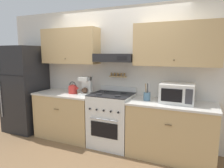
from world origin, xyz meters
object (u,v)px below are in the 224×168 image
Objects in this scene: stove_range at (112,119)px; utensil_crock at (147,96)px; tea_kettle at (73,89)px; coffee_maker at (86,86)px; refrigerator at (25,89)px; microwave at (177,93)px.

utensil_crock is (0.65, 0.00, 0.50)m from stove_range.
tea_kettle reaches higher than stove_range.
stove_range is 3.68× the size of utensil_crock.
tea_kettle is 0.69× the size of coffee_maker.
utensil_crock is (1.20, -0.03, -0.09)m from coffee_maker.
stove_range is 2.11m from refrigerator.
refrigerator is at bearing -177.78° from tea_kettle.
tea_kettle is at bearing -180.00° from utensil_crock.
stove_range is at bearing -178.95° from microwave.
microwave is at bearing 2.14° from utensil_crock.
refrigerator reaches higher than utensil_crock.
refrigerator is at bearing -178.99° from utensil_crock.
microwave reaches higher than stove_range.
refrigerator is 6.40× the size of utensil_crock.
coffee_maker reaches higher than stove_range.
coffee_maker is (0.28, 0.03, 0.08)m from tea_kettle.
coffee_maker is at bearing 179.59° from microwave.
refrigerator reaches higher than coffee_maker.
stove_range is 4.54× the size of tea_kettle.
microwave is (1.12, 0.02, 0.58)m from stove_range.
refrigerator is (-2.07, -0.04, 0.43)m from stove_range.
refrigerator is 5.46× the size of coffee_maker.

